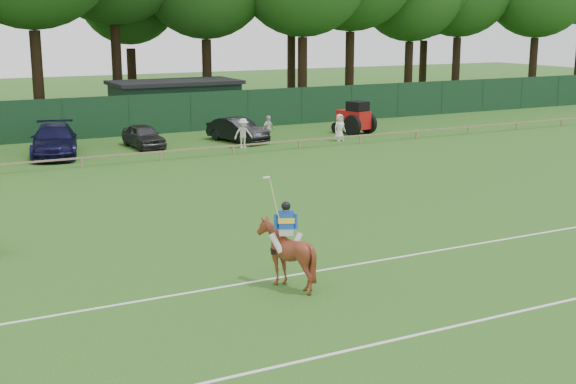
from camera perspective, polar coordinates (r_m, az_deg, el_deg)
ground at (r=23.18m, az=2.33°, el=-4.95°), size 160.00×160.00×0.00m
horse_chestnut at (r=20.56m, az=-0.15°, el=-4.61°), size 1.97×2.07×1.81m
sedan_navy at (r=42.16m, az=-16.93°, el=3.67°), size 3.43×5.93×1.62m
hatch_grey at (r=43.73m, az=-10.65°, el=4.10°), size 1.74×3.90×1.30m
estate_black at (r=45.19m, az=-3.76°, el=4.61°), size 2.58×4.42×1.38m
spectator_left at (r=42.83m, az=-3.33°, el=4.36°), size 1.09×0.65×1.66m
spectator_mid at (r=44.59m, az=-1.48°, el=4.66°), size 1.01×0.72×1.59m
spectator_right at (r=45.45m, az=3.85°, el=4.79°), size 0.84×0.61×1.59m
rider_chestnut at (r=20.32m, az=-0.16°, el=-2.48°), size 0.91×0.76×2.05m
pitch_lines at (r=20.38m, az=7.25°, el=-7.55°), size 60.00×5.10×0.01m
pitch_rail at (r=39.31m, az=-10.79°, el=2.83°), size 62.10×0.10×0.50m
perimeter_fence at (r=47.80m, az=-13.97°, el=5.38°), size 92.08×0.08×2.50m
utility_shed at (r=52.30m, az=-8.35°, el=6.54°), size 8.40×4.40×3.04m
tree_row at (r=56.14m, az=-13.86°, el=5.14°), size 96.00×12.00×21.00m
tractor at (r=48.39m, az=4.98°, el=5.45°), size 2.17×2.75×2.04m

